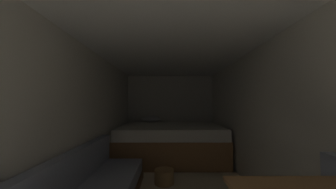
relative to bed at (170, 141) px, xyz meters
The scene contains 6 objects.
wall_back 1.14m from the bed, 89.75° to the left, with size 2.46×0.05×2.02m, color silver.
wall_left 2.22m from the bed, 124.34° to the right, with size 0.05×5.37×2.02m, color silver.
wall_right 2.22m from the bed, 55.47° to the right, with size 0.05×5.37×2.02m, color silver.
ceiling_slab 2.42m from the bed, 89.86° to the right, with size 2.46×5.37×0.05m, color white.
bed is the anchor object (origin of this frame).
wicker_basket 1.39m from the bed, 94.74° to the right, with size 0.30×0.30×0.21m.
Camera 1 is at (-0.06, -0.53, 1.23)m, focal length 20.29 mm.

